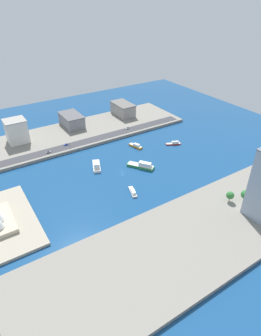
{
  "coord_description": "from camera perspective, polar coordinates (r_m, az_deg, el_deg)",
  "views": [
    {
      "loc": [
        -179.96,
        106.67,
        136.79
      ],
      "look_at": [
        -5.71,
        -4.76,
        5.7
      ],
      "focal_mm": 30.32,
      "sensor_mm": 36.0,
      "label": 1
    }
  ],
  "objects": [
    {
      "name": "ground_plane",
      "position": [
        249.95,
        -1.62,
        -0.83
      ],
      "size": [
        440.0,
        440.0,
        0.0
      ],
      "primitive_type": "plane",
      "color": "navy"
    },
    {
      "name": "traffic_light_waterfront",
      "position": [
        283.96,
        -12.08,
        4.46
      ],
      "size": [
        0.36,
        0.36,
        6.5
      ],
      "color": "black",
      "rests_on": "quay_east"
    },
    {
      "name": "hatchback_blue",
      "position": [
        294.15,
        -12.84,
        4.62
      ],
      "size": [
        1.98,
        4.38,
        1.47
      ],
      "color": "black",
      "rests_on": "road_strip"
    },
    {
      "name": "quay_east",
      "position": [
        321.81,
        -10.2,
        6.96
      ],
      "size": [
        70.0,
        240.0,
        2.88
      ],
      "primitive_type": "cube",
      "color": "gray",
      "rests_on": "ground_plane"
    },
    {
      "name": "yacht_sleek_gray",
      "position": [
        224.55,
        0.47,
        -4.79
      ],
      "size": [
        15.37,
        7.75,
        3.15
      ],
      "color": "#999EA3",
      "rests_on": "ground_plane"
    },
    {
      "name": "van_white",
      "position": [
        322.54,
        -0.58,
        8.01
      ],
      "size": [
        1.99,
        4.72,
        1.49
      ],
      "color": "black",
      "rests_on": "road_strip"
    },
    {
      "name": "ferry_white_commuter",
      "position": [
        256.46,
        -6.85,
        0.48
      ],
      "size": [
        21.61,
        13.56,
        6.62
      ],
      "color": "silver",
      "rests_on": "ground_plane"
    },
    {
      "name": "tugboat_red",
      "position": [
        297.93,
        8.7,
        4.92
      ],
      "size": [
        9.63,
        15.7,
        3.53
      ],
      "color": "red",
      "rests_on": "ground_plane"
    },
    {
      "name": "quay_west",
      "position": [
        193.57,
        12.99,
        -13.08
      ],
      "size": [
        70.0,
        240.0,
        2.88
      ],
      "primitive_type": "cube",
      "color": "gray",
      "rests_on": "ground_plane"
    },
    {
      "name": "park_tree_cluster",
      "position": [
        223.6,
        21.1,
        -5.05
      ],
      "size": [
        12.51,
        15.47,
        9.8
      ],
      "color": "brown",
      "rests_on": "quay_west"
    },
    {
      "name": "hotel_broad_white",
      "position": [
        311.91,
        -21.95,
        6.93
      ],
      "size": [
        19.18,
        20.73,
        23.85
      ],
      "color": "silver",
      "rests_on": "quay_east"
    },
    {
      "name": "water_taxi_orange",
      "position": [
        289.4,
        1.03,
        4.49
      ],
      "size": [
        16.85,
        8.18,
        3.99
      ],
      "color": "orange",
      "rests_on": "ground_plane"
    },
    {
      "name": "carpark_squat_concrete",
      "position": [
        359.59,
        -1.55,
        11.77
      ],
      "size": [
        33.08,
        18.96,
        14.88
      ],
      "color": "gray",
      "rests_on": "quay_east"
    },
    {
      "name": "road_strip",
      "position": [
        299.87,
        -8.24,
        5.51
      ],
      "size": [
        12.13,
        228.0,
        0.15
      ],
      "primitive_type": "cube",
      "color": "#38383D",
      "rests_on": "quay_east"
    },
    {
      "name": "sedan_silver",
      "position": [
        284.46,
        -16.19,
        3.11
      ],
      "size": [
        1.87,
        4.42,
        1.51
      ],
      "color": "black",
      "rests_on": "road_strip"
    },
    {
      "name": "warehouse_low_gray",
      "position": [
        335.7,
        -11.75,
        9.43
      ],
      "size": [
        33.78,
        20.36,
        13.51
      ],
      "color": "gray",
      "rests_on": "quay_east"
    },
    {
      "name": "ferry_green_doubledeck",
      "position": [
        255.3,
        2.27,
        0.5
      ],
      "size": [
        23.83,
        19.54,
        5.92
      ],
      "color": "#2D8C4C",
      "rests_on": "ground_plane"
    }
  ]
}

